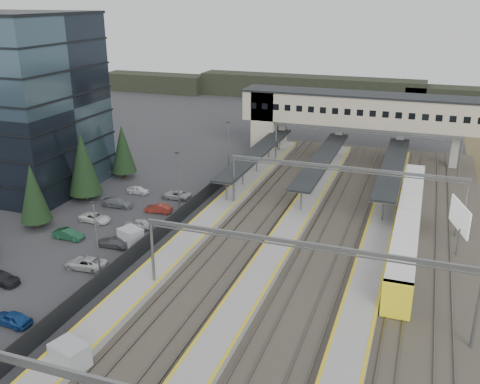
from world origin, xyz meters
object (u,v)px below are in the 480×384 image
at_px(relay_cabin_far, 131,238).
at_px(billboard, 460,218).
at_px(office_building, 2,102).
at_px(train, 408,224).
at_px(relay_cabin_near, 70,357).
at_px(footbridge, 345,112).

height_order(relay_cabin_far, billboard, billboard).
xyz_separation_m(office_building, train, (56.00, -0.35, -10.34)).
bearing_deg(relay_cabin_near, office_building, 136.01).
xyz_separation_m(relay_cabin_far, train, (28.76, 12.42, 0.78)).
distance_m(relay_cabin_near, train, 39.17).
bearing_deg(billboard, relay_cabin_far, -160.66).
bearing_deg(relay_cabin_far, footbridge, 68.95).
height_order(train, billboard, billboard).
bearing_deg(footbridge, relay_cabin_near, -99.05).
bearing_deg(office_building, train, -0.35).
relative_size(relay_cabin_near, footbridge, 0.08).
bearing_deg(relay_cabin_near, train, 55.37).
xyz_separation_m(footbridge, train, (12.30, -30.34, -6.08)).
bearing_deg(office_building, billboard, -0.76).
distance_m(office_building, footbridge, 53.18).
xyz_separation_m(train, billboard, (5.30, -0.47, 1.63)).
xyz_separation_m(relay_cabin_near, relay_cabin_far, (-6.50, 19.80, -0.04)).
bearing_deg(relay_cabin_far, train, 23.36).
relative_size(relay_cabin_near, train, 0.09).
distance_m(train, billboard, 5.56).
distance_m(footbridge, billboard, 35.76).
bearing_deg(train, office_building, 179.65).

